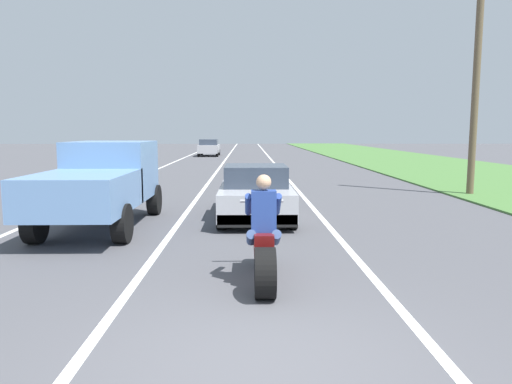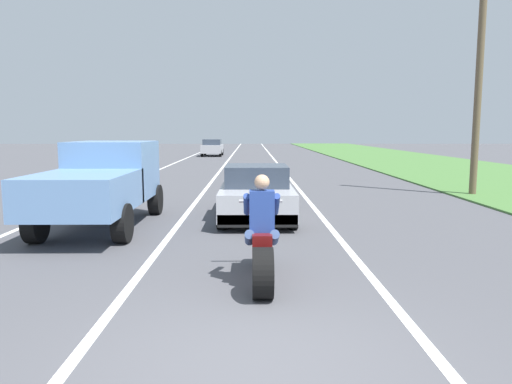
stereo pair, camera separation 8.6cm
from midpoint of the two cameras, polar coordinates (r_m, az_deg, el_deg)
name	(u,v)px [view 1 (the left image)]	position (r m, az deg, el deg)	size (l,w,h in m)	color
ground_plane	(261,362)	(4.94, 0.08, -19.66)	(160.00, 160.00, 0.00)	#4C4C51
lane_stripe_left_solid	(144,175)	(25.07, -13.35, 1.98)	(0.14, 120.00, 0.01)	white
lane_stripe_right_solid	(284,175)	(24.58, 3.30, 2.06)	(0.14, 120.00, 0.01)	white
lane_stripe_centre_dashed	(214,175)	(24.56, -5.11, 2.04)	(0.14, 120.00, 0.01)	white
grass_verge_right	(479,174)	(27.29, 25.01, 1.96)	(10.00, 120.00, 0.06)	#477538
motorcycle_with_rider	(264,245)	(7.01, 0.56, -6.29)	(0.70, 2.21, 1.62)	black
sports_car_silver	(256,193)	(12.41, -0.24, -0.16)	(1.84, 4.30, 1.37)	#B7B7BC
pickup_truck_left_lane_light_blue	(101,180)	(11.64, -18.15, 1.35)	(2.02, 4.80, 1.98)	#6B93C6
utility_pole_roadside	(477,64)	(18.37, 24.73, 13.69)	(0.24, 0.24, 8.99)	brown
distant_car_far_ahead	(209,147)	(43.35, -5.68, 5.31)	(1.80, 4.00, 1.50)	#B2B2B7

